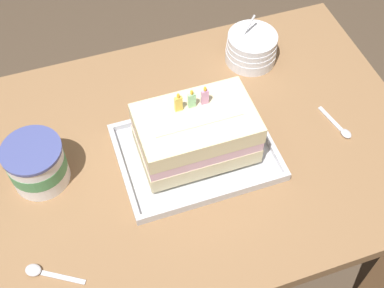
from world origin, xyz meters
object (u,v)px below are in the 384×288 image
Objects in this scene: foil_tray at (196,153)px; serving_spoon_near_tray at (39,271)px; ice_cream_tub at (37,164)px; bowl_stack at (251,48)px; serving_spoon_by_bowls at (342,130)px; birthday_cake at (196,133)px.

serving_spoon_near_tray is at bearing -156.29° from foil_tray.
bowl_stack is at bearing 18.71° from ice_cream_tub.
bowl_stack is at bearing 111.04° from serving_spoon_by_bowls.
birthday_cake is 2.21× the size of serving_spoon_near_tray.
ice_cream_tub is (-0.36, 0.05, 0.05)m from foil_tray.
foil_tray is 0.08m from birthday_cake.
ice_cream_tub is 1.12× the size of serving_spoon_near_tray.
serving_spoon_by_bowls is (0.36, -0.05, -0.08)m from birthday_cake.
bowl_stack reaches higher than foil_tray.
birthday_cake is at bearing 90.00° from foil_tray.
ice_cream_tub is 0.24m from serving_spoon_near_tray.
birthday_cake reaches higher than ice_cream_tub.
foil_tray is at bearing -133.82° from bowl_stack.
serving_spoon_by_bowls is (0.76, 0.13, -0.00)m from serving_spoon_near_tray.
foil_tray is 2.62× the size of bowl_stack.
ice_cream_tub reaches higher than serving_spoon_by_bowls.
bowl_stack reaches higher than serving_spoon_near_tray.
birthday_cake reaches higher than bowl_stack.
foil_tray is at bearing -90.00° from birthday_cake.
birthday_cake reaches higher than foil_tray.
bowl_stack is at bearing 46.18° from birthday_cake.
foil_tray is 3.06× the size of serving_spoon_near_tray.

